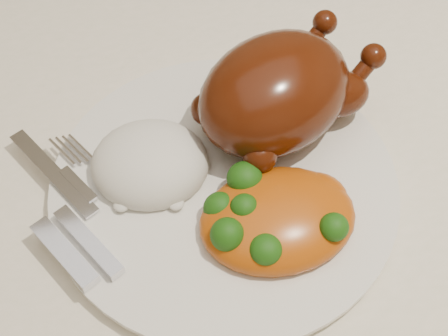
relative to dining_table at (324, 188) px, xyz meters
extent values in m
cube|color=brown|center=(0.00, 0.00, 0.07)|extent=(1.60, 0.90, 0.04)
cube|color=white|center=(0.00, 0.00, 0.10)|extent=(1.72, 1.02, 0.01)
cylinder|color=white|center=(-0.13, -0.04, 0.11)|extent=(0.34, 0.34, 0.01)
ellipsoid|color=#481807|center=(-0.07, 0.01, 0.16)|extent=(0.18, 0.17, 0.10)
ellipsoid|color=#481807|center=(-0.08, 0.00, 0.18)|extent=(0.09, 0.08, 0.04)
ellipsoid|color=#481807|center=(-0.01, 0.00, 0.15)|extent=(0.06, 0.04, 0.04)
sphere|color=#481807|center=(0.03, 0.02, 0.17)|extent=(0.02, 0.02, 0.02)
ellipsoid|color=#481807|center=(-0.03, 0.06, 0.15)|extent=(0.06, 0.04, 0.04)
sphere|color=#481807|center=(0.01, 0.08, 0.17)|extent=(0.02, 0.02, 0.02)
sphere|color=#481807|center=(-0.10, -0.04, 0.15)|extent=(0.03, 0.03, 0.03)
sphere|color=#481807|center=(-0.13, 0.02, 0.15)|extent=(0.03, 0.03, 0.03)
ellipsoid|color=white|center=(-0.19, -0.01, 0.13)|extent=(0.12, 0.12, 0.05)
ellipsoid|color=#AF500B|center=(-0.10, -0.10, 0.13)|extent=(0.14, 0.11, 0.05)
ellipsoid|color=#AF500B|center=(-0.06, -0.09, 0.13)|extent=(0.06, 0.05, 0.03)
ellipsoid|color=#0F3B09|center=(-0.12, -0.09, 0.14)|extent=(0.02, 0.02, 0.02)
ellipsoid|color=#0F3B09|center=(-0.14, -0.11, 0.14)|extent=(0.03, 0.03, 0.03)
ellipsoid|color=#0F3B09|center=(-0.11, -0.06, 0.14)|extent=(0.03, 0.03, 0.03)
ellipsoid|color=#0F3B09|center=(-0.12, -0.10, 0.13)|extent=(0.02, 0.02, 0.02)
ellipsoid|color=#0F3B09|center=(-0.14, -0.08, 0.13)|extent=(0.03, 0.03, 0.03)
ellipsoid|color=#0F3B09|center=(-0.10, -0.09, 0.13)|extent=(0.03, 0.03, 0.03)
ellipsoid|color=#0F3B09|center=(-0.06, -0.12, 0.14)|extent=(0.02, 0.02, 0.02)
ellipsoid|color=#0F3B09|center=(-0.12, -0.13, 0.14)|extent=(0.03, 0.03, 0.02)
cube|color=silver|center=(-0.27, 0.01, 0.12)|extent=(0.07, 0.11, 0.00)
cube|color=silver|center=(-0.27, -0.08, 0.12)|extent=(0.05, 0.07, 0.01)
cube|color=silver|center=(-0.25, -0.07, 0.12)|extent=(0.05, 0.08, 0.01)
cube|color=silver|center=(-0.25, 0.01, 0.12)|extent=(0.05, 0.08, 0.00)
camera|label=1|loc=(-0.21, -0.35, 0.57)|focal=50.00mm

